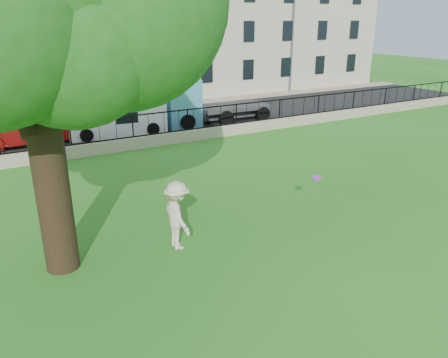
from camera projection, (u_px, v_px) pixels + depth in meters
ground at (275, 253)px, 12.21m from camera, size 120.00×120.00×0.00m
retaining_wall at (134, 143)px, 21.88m from camera, size 50.00×0.40×0.60m
iron_railing at (133, 127)px, 21.58m from camera, size 50.00×0.05×1.13m
street at (108, 129)px, 25.81m from camera, size 60.00×9.00×0.01m
sidewalk at (87, 113)px, 30.02m from camera, size 60.00×1.40×0.12m
building_row at (59, 8)px, 32.26m from camera, size 56.40×10.40×13.80m
man at (177, 215)px, 12.22m from camera, size 0.77×1.31×2.00m
frisbee at (317, 178)px, 13.74m from camera, size 0.31×0.31×0.12m
red_sedan at (23, 132)px, 22.32m from camera, size 4.40×1.66×1.43m
white_van at (116, 115)px, 24.44m from camera, size 5.50×2.59×2.24m
blue_truck at (215, 100)px, 27.30m from camera, size 6.80×2.69×2.81m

